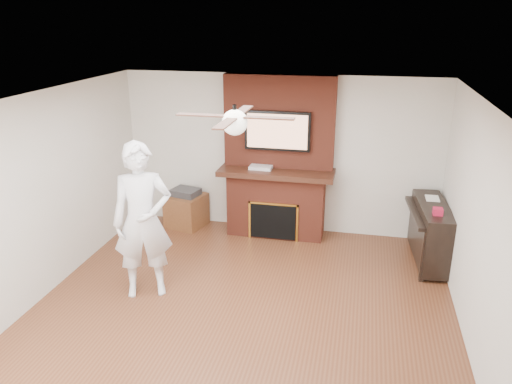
% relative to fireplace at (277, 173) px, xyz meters
% --- Properties ---
extents(room_shell, '(5.36, 5.86, 2.86)m').
position_rel_fireplace_xyz_m(room_shell, '(0.00, -2.55, 0.25)').
color(room_shell, '#4E2917').
rests_on(room_shell, ground).
extents(fireplace, '(1.78, 0.64, 2.50)m').
position_rel_fireplace_xyz_m(fireplace, '(0.00, 0.00, 0.00)').
color(fireplace, maroon).
rests_on(fireplace, ground).
extents(tv, '(1.00, 0.08, 0.60)m').
position_rel_fireplace_xyz_m(tv, '(0.00, -0.05, 0.68)').
color(tv, black).
rests_on(tv, fireplace).
extents(ceiling_fan, '(1.21, 1.21, 0.31)m').
position_rel_fireplace_xyz_m(ceiling_fan, '(-0.00, -2.55, 1.34)').
color(ceiling_fan, black).
rests_on(ceiling_fan, room_shell).
extents(person, '(0.85, 0.73, 1.96)m').
position_rel_fireplace_xyz_m(person, '(-1.27, -2.18, -0.02)').
color(person, silver).
rests_on(person, ground).
extents(side_table, '(0.67, 0.67, 0.64)m').
position_rel_fireplace_xyz_m(side_table, '(-1.51, -0.07, -0.70)').
color(side_table, brown).
rests_on(side_table, ground).
extents(piano, '(0.58, 1.34, 0.95)m').
position_rel_fireplace_xyz_m(piano, '(2.29, -0.55, -0.53)').
color(piano, black).
rests_on(piano, ground).
extents(cable_box, '(0.35, 0.21, 0.05)m').
position_rel_fireplace_xyz_m(cable_box, '(-0.24, -0.10, 0.11)').
color(cable_box, silver).
rests_on(cable_box, fireplace).
extents(candle_orange, '(0.07, 0.07, 0.10)m').
position_rel_fireplace_xyz_m(candle_orange, '(-0.17, -0.20, -0.94)').
color(candle_orange, red).
rests_on(candle_orange, ground).
extents(candle_green, '(0.07, 0.07, 0.09)m').
position_rel_fireplace_xyz_m(candle_green, '(-0.11, -0.19, -0.95)').
color(candle_green, '#5D8F39').
rests_on(candle_green, ground).
extents(candle_cream, '(0.08, 0.08, 0.09)m').
position_rel_fireplace_xyz_m(candle_cream, '(0.17, -0.21, -0.95)').
color(candle_cream, beige).
rests_on(candle_cream, ground).
extents(candle_blue, '(0.06, 0.06, 0.08)m').
position_rel_fireplace_xyz_m(candle_blue, '(0.19, -0.21, -0.96)').
color(candle_blue, '#3957AD').
rests_on(candle_blue, ground).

